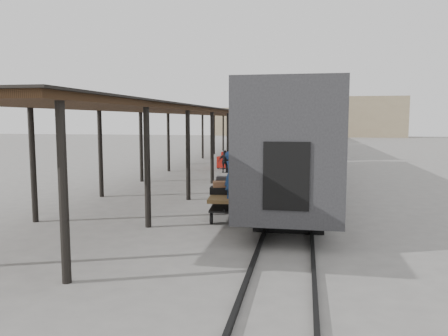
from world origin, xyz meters
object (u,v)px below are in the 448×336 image
luggage_tug (226,161)px  porter (231,175)px  baggage_cart (228,200)px  pedestrian (225,161)px

luggage_tug → porter: 16.81m
luggage_tug → porter: (3.19, -16.46, 1.12)m
baggage_cart → porter: size_ratio=1.59×
baggage_cart → porter: bearing=-78.8°
porter → baggage_cart: bearing=25.0°
porter → pedestrian: porter is taller
luggage_tug → pedestrian: (0.45, -2.69, 0.22)m
luggage_tug → pedestrian: pedestrian is taller
baggage_cart → luggage_tug: (-2.99, 15.81, -0.11)m
porter → pedestrian: 14.07m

